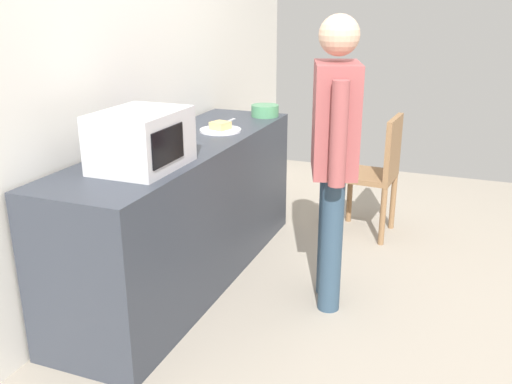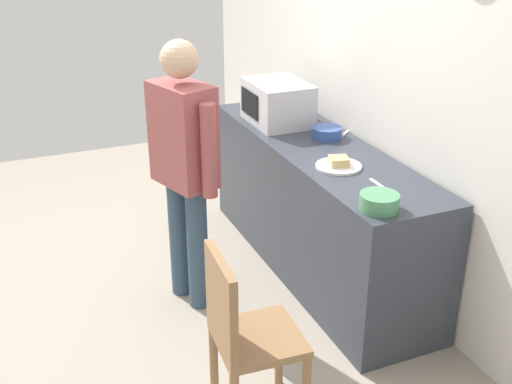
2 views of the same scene
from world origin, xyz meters
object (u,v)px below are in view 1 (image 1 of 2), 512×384
Objects in this scene: wooden_chair at (378,170)px; spoon_utensil at (137,143)px; cereal_bowl at (157,140)px; sandwich_plate at (220,129)px; microwave at (141,140)px; person_standing at (334,144)px; salad_bowl at (265,111)px; fork_utensil at (230,121)px.

spoon_utensil is at bearing 135.57° from wooden_chair.
sandwich_plate is at bearing -21.09° from cereal_bowl.
cereal_bowl is at bearing 21.41° from microwave.
salad_bowl is at bearing 39.19° from person_standing.
microwave is 0.30× the size of person_standing.
salad_bowl is 1.20m from person_standing.
cereal_bowl is 0.15m from spoon_utensil.
fork_utensil is at bearing -17.41° from spoon_utensil.
microwave is 2.94× the size of fork_utensil.
salad_bowl reaches higher than spoon_utensil.
salad_bowl is 0.97m from wooden_chair.
spoon_utensil is at bearing 158.49° from salad_bowl.
person_standing is (-0.66, -0.93, 0.06)m from fork_utensil.
fork_utensil is at bearing 2.45° from microwave.
salad_bowl is (0.59, -0.10, 0.02)m from sandwich_plate.
salad_bowl is 1.02× the size of cereal_bowl.
cereal_bowl is at bearing 98.22° from person_standing.
spoon_utensil is (-1.10, 0.43, -0.04)m from salad_bowl.
salad_bowl is at bearing 103.61° from wooden_chair.
spoon_utensil is (-0.01, 0.14, -0.03)m from cereal_bowl.
salad_bowl is 0.32m from fork_utensil.
person_standing reaches higher than wooden_chair.
microwave is 2.47× the size of cereal_bowl.
wooden_chair is (0.79, -0.94, -0.41)m from sandwich_plate.
microwave is 2.41× the size of salad_bowl.
salad_bowl is 1.18m from spoon_utensil.
fork_utensil is (0.32, 0.07, -0.01)m from sandwich_plate.
wooden_chair is (1.72, -0.96, -0.54)m from microwave.
sandwich_plate is at bearing -1.28° from microwave.
microwave is at bearing 178.72° from sandwich_plate.
cereal_bowl is 0.82m from fork_utensil.
wooden_chair is at bearing -4.10° from person_standing.
sandwich_plate is 1.38× the size of cereal_bowl.
fork_utensil is at bearing 115.08° from wooden_chair.
person_standing is 1.79× the size of wooden_chair.
spoon_utensil is at bearing 94.37° from cereal_bowl.
salad_bowl reaches higher than wooden_chair.
sandwich_plate is at bearing -166.95° from fork_utensil.
wooden_chair is at bearing -76.39° from salad_bowl.
salad_bowl is 1.22× the size of spoon_utensil.
microwave is at bearing 175.48° from salad_bowl.
fork_utensil is 0.18× the size of wooden_chair.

